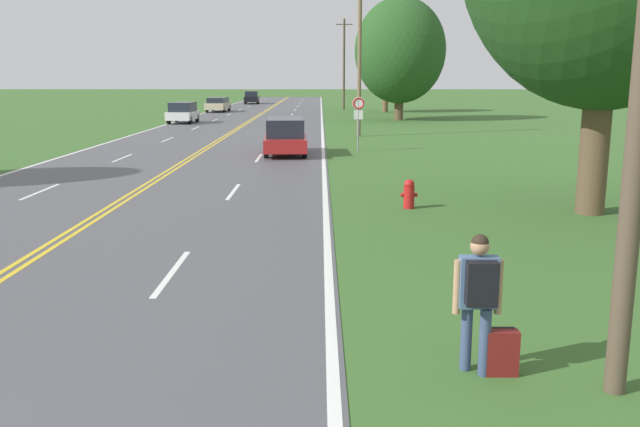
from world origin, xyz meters
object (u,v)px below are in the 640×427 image
object	(u,v)px
suitcase	(503,353)
traffic_sign	(360,110)
car_black_van_receding	(253,97)
car_champagne_suv_mid_far	(220,104)
tree_right_cluster	(388,60)
tree_behind_sign	(402,51)
hitchhiker_person	(480,290)
car_red_van_approaching	(287,136)
fire_hydrant	(411,194)
car_white_hatchback_mid_near	(185,112)

from	to	relation	value
suitcase	traffic_sign	world-z (taller)	traffic_sign
car_black_van_receding	car_champagne_suv_mid_far	bearing A→B (deg)	174.44
suitcase	tree_right_cluster	distance (m)	62.97
tree_behind_sign	car_black_van_receding	xyz separation A→B (m)	(-15.82, 35.55, -4.78)
hitchhiker_person	car_red_van_approaching	bearing A→B (deg)	8.58
fire_hydrant	tree_right_cluster	distance (m)	52.38
hitchhiker_person	car_red_van_approaching	xyz separation A→B (m)	(-3.49, 23.83, -0.19)
car_black_van_receding	hitchhiker_person	bearing A→B (deg)	-174.56
tree_behind_sign	suitcase	bearing A→B (deg)	-95.07
suitcase	car_white_hatchback_mid_near	world-z (taller)	car_white_hatchback_mid_near
suitcase	car_red_van_approaching	size ratio (longest dim) A/B	0.13
fire_hydrant	tree_right_cluster	world-z (taller)	tree_right_cluster
traffic_sign	car_white_hatchback_mid_near	distance (m)	24.05
hitchhiker_person	tree_right_cluster	bearing A→B (deg)	-4.15
fire_hydrant	car_white_hatchback_mid_near	size ratio (longest dim) A/B	0.20
car_champagne_suv_mid_far	tree_right_cluster	bearing A→B (deg)	-89.91
traffic_sign	tree_behind_sign	distance (m)	24.99
hitchhiker_person	suitcase	size ratio (longest dim) A/B	2.84
traffic_sign	car_black_van_receding	bearing A→B (deg)	100.50
tree_right_cluster	car_black_van_receding	xyz separation A→B (m)	(-15.92, 22.46, -4.38)
car_champagne_suv_mid_far	car_black_van_receding	bearing A→B (deg)	-1.11
fire_hydrant	tree_behind_sign	bearing A→B (deg)	83.91
tree_behind_sign	car_white_hatchback_mid_near	xyz separation A→B (m)	(-17.33, -3.78, -4.82)
car_red_van_approaching	car_black_van_receding	size ratio (longest dim) A/B	1.00
tree_right_cluster	car_white_hatchback_mid_near	world-z (taller)	tree_right_cluster
car_white_hatchback_mid_near	car_black_van_receding	size ratio (longest dim) A/B	0.84
suitcase	car_white_hatchback_mid_near	size ratio (longest dim) A/B	0.15
traffic_sign	tree_right_cluster	world-z (taller)	tree_right_cluster
hitchhiker_person	car_black_van_receding	bearing A→B (deg)	7.69
car_white_hatchback_mid_near	car_champagne_suv_mid_far	world-z (taller)	car_white_hatchback_mid_near
fire_hydrant	car_black_van_receding	xyz separation A→B (m)	(-11.68, 74.45, 0.49)
suitcase	traffic_sign	bearing A→B (deg)	1.02
traffic_sign	car_red_van_approaching	distance (m)	3.90
fire_hydrant	car_red_van_approaching	xyz separation A→B (m)	(-4.05, 13.22, 0.46)
car_red_van_approaching	car_black_van_receding	distance (m)	61.71
suitcase	car_red_van_approaching	distance (m)	24.15
tree_behind_sign	tree_right_cluster	xyz separation A→B (m)	(0.10, 13.08, -0.40)
suitcase	tree_behind_sign	distance (m)	50.02
car_champagne_suv_mid_far	car_black_van_receding	distance (m)	21.80
car_champagne_suv_mid_far	suitcase	bearing A→B (deg)	-166.14
hitchhiker_person	fire_hydrant	size ratio (longest dim) A/B	2.15
traffic_sign	car_red_van_approaching	xyz separation A→B (m)	(-3.46, -1.43, -1.10)
suitcase	car_champagne_suv_mid_far	world-z (taller)	car_champagne_suv_mid_far
tree_behind_sign	car_champagne_suv_mid_far	distance (m)	22.56
suitcase	car_black_van_receding	world-z (taller)	car_black_van_receding
suitcase	car_black_van_receding	size ratio (longest dim) A/B	0.13
hitchhiker_person	traffic_sign	xyz separation A→B (m)	(-0.03, 25.26, 0.91)
fire_hydrant	suitcase	bearing A→B (deg)	-91.34
fire_hydrant	car_champagne_suv_mid_far	distance (m)	54.28
tree_behind_sign	tree_right_cluster	world-z (taller)	tree_behind_sign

